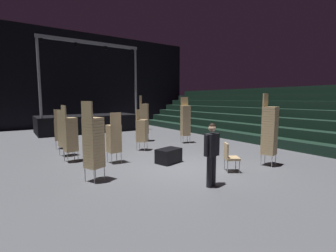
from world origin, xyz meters
name	(u,v)px	position (x,y,z in m)	size (l,w,h in m)	color
ground_plane	(181,168)	(0.00, 0.00, -0.05)	(22.00, 30.00, 0.10)	#515459
arena_end_wall	(75,80)	(0.00, 15.00, 4.00)	(22.00, 0.30, 8.00)	black
bleacher_bank_right	(287,113)	(8.38, 1.00, 1.58)	(5.25, 24.00, 3.15)	black
stage_riser	(89,122)	(0.00, 11.25, 0.68)	(6.95, 3.18, 6.19)	black
man_with_tie	(212,151)	(-0.45, -1.98, 0.97)	(0.57, 0.31, 1.72)	black
chair_stack_front_left	(185,120)	(2.99, 3.56, 1.24)	(0.55, 0.55, 2.48)	#B2B5BA
chair_stack_front_right	(70,134)	(-3.04, 2.87, 1.07)	(0.50, 0.50, 2.14)	#B2B5BA
chair_stack_mid_left	(144,118)	(1.41, 5.28, 1.28)	(0.62, 0.62, 2.56)	#B2B5BA
chair_stack_mid_right	(61,129)	(-2.87, 5.67, 0.94)	(0.61, 0.61, 1.88)	#B2B5BA
chair_stack_mid_centre	(65,133)	(-3.00, 3.98, 0.94)	(0.53, 0.53, 1.88)	#B2B5BA
chair_stack_rear_left	(142,130)	(0.16, 3.20, 0.94)	(0.62, 0.62, 1.88)	#B2B5BA
chair_stack_rear_right	(270,130)	(2.71, -1.61, 1.28)	(0.53, 0.53, 2.56)	#B2B5BA
chair_stack_rear_centre	(114,138)	(-1.73, 1.80, 0.94)	(0.47, 0.47, 1.88)	#B2B5BA
chair_stack_aisle_left	(94,142)	(-2.95, 0.21, 1.15)	(0.58, 0.58, 2.31)	#B2B5BA
equipment_road_case	(169,156)	(-0.05, 0.67, 0.26)	(0.90, 0.60, 0.53)	black
loose_chair_near_man	(230,156)	(0.99, -1.35, 0.53)	(0.61, 0.61, 0.95)	#B2B5BA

